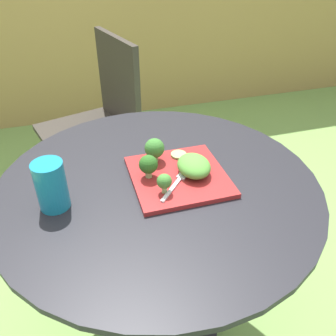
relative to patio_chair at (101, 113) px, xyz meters
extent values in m
plane|color=#70994C|center=(0.05, -0.93, -0.53)|extent=(12.00, 12.00, 0.00)
cube|color=#9E7F47|center=(0.05, 1.08, 0.27)|extent=(8.00, 0.08, 1.60)
cylinder|color=black|center=(0.05, -0.93, 0.21)|extent=(0.90, 0.90, 0.02)
cylinder|color=black|center=(0.05, -0.93, -0.14)|extent=(0.06, 0.06, 0.69)
cylinder|color=black|center=(0.05, -0.93, -0.51)|extent=(0.44, 0.44, 0.04)
cube|color=#332D28|center=(-0.09, -0.02, -0.09)|extent=(0.54, 0.54, 0.03)
cube|color=#332D28|center=(0.11, 0.03, 0.15)|extent=(0.14, 0.41, 0.45)
cylinder|color=#332D28|center=(-0.31, 0.10, -0.31)|extent=(0.02, 0.02, 0.43)
cylinder|color=#332D28|center=(-0.21, -0.25, -0.31)|extent=(0.02, 0.02, 0.43)
cylinder|color=#332D28|center=(0.04, 0.20, -0.31)|extent=(0.02, 0.02, 0.43)
cylinder|color=#332D28|center=(0.14, -0.15, -0.31)|extent=(0.02, 0.02, 0.43)
cube|color=maroon|center=(0.11, -0.93, 0.23)|extent=(0.26, 0.26, 0.01)
cylinder|color=teal|center=(-0.22, -0.95, 0.28)|extent=(0.08, 0.08, 0.13)
cylinder|color=#156886|center=(-0.22, -0.95, 0.26)|extent=(0.07, 0.07, 0.09)
cube|color=silver|center=(0.07, -0.99, 0.24)|extent=(0.08, 0.09, 0.00)
cube|color=silver|center=(0.13, -0.94, 0.24)|extent=(0.05, 0.05, 0.00)
ellipsoid|color=#519338|center=(0.16, -0.94, 0.26)|extent=(0.09, 0.11, 0.05)
cylinder|color=#99B770|center=(0.03, -0.92, 0.24)|extent=(0.02, 0.02, 0.02)
sphere|color=#285B1E|center=(0.03, -0.92, 0.27)|extent=(0.05, 0.05, 0.05)
cylinder|color=#99B770|center=(0.07, -0.84, 0.24)|extent=(0.02, 0.02, 0.02)
sphere|color=#38752D|center=(0.07, -0.84, 0.28)|extent=(0.06, 0.06, 0.06)
cylinder|color=#99B770|center=(0.06, -1.00, 0.24)|extent=(0.01, 0.01, 0.02)
sphere|color=#427F33|center=(0.06, -1.00, 0.27)|extent=(0.04, 0.04, 0.04)
cylinder|color=#8EB766|center=(0.14, -0.84, 0.24)|extent=(0.05, 0.05, 0.01)
camera|label=1|loc=(-0.14, -1.70, 0.82)|focal=38.27mm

